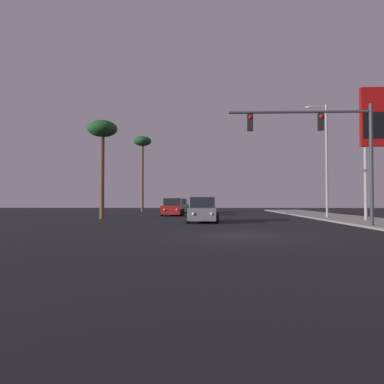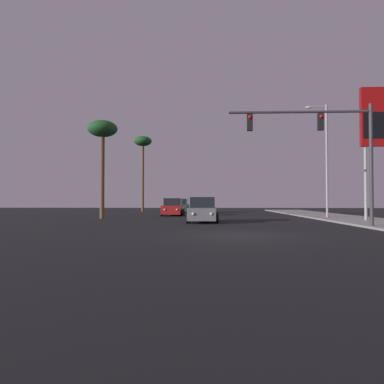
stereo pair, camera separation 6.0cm
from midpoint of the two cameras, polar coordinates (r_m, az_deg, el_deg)
ground_plane at (r=15.75m, az=7.07°, el=-6.57°), size 120.00×120.00×0.00m
sidewalk_right at (r=27.83m, az=25.28°, el=-4.05°), size 5.00×60.00×0.12m
car_red at (r=36.13m, az=-2.99°, el=-2.41°), size 2.04×4.33×1.68m
car_silver at (r=45.41m, az=1.93°, el=-2.19°), size 2.04×4.32×1.68m
car_green at (r=45.05m, az=-1.88°, el=-2.20°), size 2.04×4.33×1.68m
car_grey at (r=25.10m, az=1.60°, el=-2.88°), size 2.04×4.33×1.68m
traffic_light_mast at (r=21.51m, az=20.11°, el=7.59°), size 7.65×0.36×6.50m
street_lamp at (r=31.76m, az=19.55°, el=5.39°), size 1.74×0.24×9.00m
gas_station_sign at (r=28.58m, az=26.11°, el=9.24°), size 2.00×0.42×9.00m
palm_tree_far at (r=50.95m, az=-7.60°, el=6.97°), size 2.40×2.40×10.11m
palm_tree_near at (r=31.31m, az=-13.56°, el=8.65°), size 2.40×2.40×7.91m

